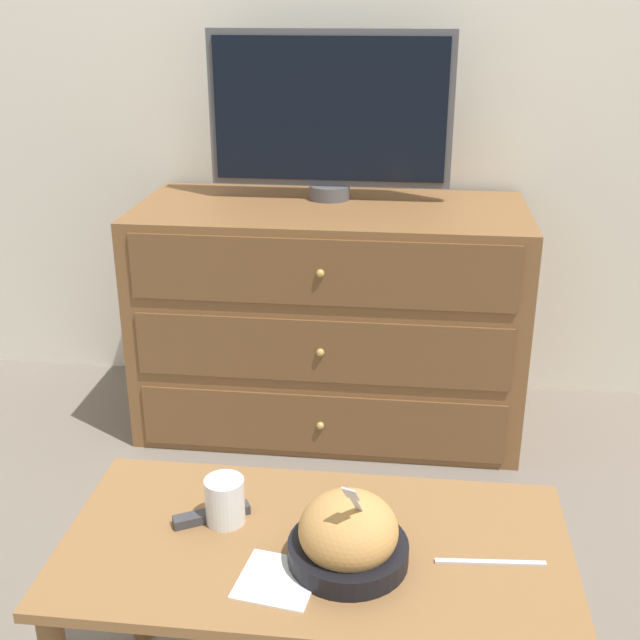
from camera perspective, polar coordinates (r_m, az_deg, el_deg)
name	(u,v)px	position (r m, az deg, el deg)	size (l,w,h in m)	color
ground_plane	(352,378)	(3.03, 2.31, -4.15)	(12.00, 12.00, 0.00)	#70665B
wall_back	(359,9)	(2.75, 2.80, 21.24)	(12.00, 0.05, 2.60)	silver
dresser	(330,317)	(2.61, 0.73, 0.20)	(1.21, 0.57, 0.73)	brown
tv	(330,113)	(2.55, 0.72, 14.52)	(0.76, 0.13, 0.52)	#515156
coffee_table	(315,575)	(1.52, -0.34, -17.69)	(0.90, 0.46, 0.44)	olive
takeout_bowl	(348,537)	(1.41, 2.02, -15.15)	(0.21, 0.21, 0.19)	black
drink_cup	(225,503)	(1.51, -6.77, -12.81)	(0.07, 0.07, 0.09)	beige
napkin	(280,580)	(1.40, -2.86, -17.98)	(0.14, 0.14, 0.00)	white
knife	(490,562)	(1.46, 12.02, -16.50)	(0.19, 0.02, 0.01)	silver
remote_control	(212,515)	(1.54, -7.71, -13.57)	(0.14, 0.09, 0.02)	#38383D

